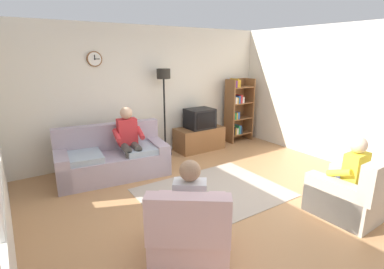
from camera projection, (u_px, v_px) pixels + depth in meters
The scene contains 14 objects.
ground_plane at pixel (230, 200), 4.43m from camera, with size 12.00×12.00×0.00m, color #B27F51.
back_wall_assembly at pixel (150, 92), 6.20m from camera, with size 6.20×0.17×2.70m.
right_wall at pixel (346, 97), 5.58m from camera, with size 0.12×5.80×2.70m, color silver.
couch at pixel (113, 159), 5.23m from camera, with size 1.99×1.10×0.90m.
tv_stand at pixel (199, 138), 6.69m from camera, with size 1.10×0.56×0.52m.
tv at pixel (200, 118), 6.55m from camera, with size 0.60×0.49×0.44m.
bookshelf at pixel (237, 110), 7.25m from camera, with size 0.68×0.36×1.57m.
floor_lamp at pixel (164, 88), 6.01m from camera, with size 0.28×0.28×1.85m.
armchair_near_window at pixel (190, 233), 3.12m from camera, with size 1.17×1.18×0.90m.
armchair_near_bookshelf at pixel (351, 196), 3.94m from camera, with size 0.82×0.90×0.90m.
area_rug at pixel (213, 192), 4.65m from camera, with size 2.20×1.70×0.01m, color #AD9E8E.
person_on_couch at pixel (129, 137), 5.20m from camera, with size 0.55×0.57×1.24m.
person_in_left_armchair at pixel (190, 203), 3.12m from camera, with size 0.62×0.64×1.12m.
person_in_right_armchair at pixel (348, 172), 3.93m from camera, with size 0.52×0.54×1.12m.
Camera 1 is at (-2.68, -3.02, 2.15)m, focal length 27.21 mm.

